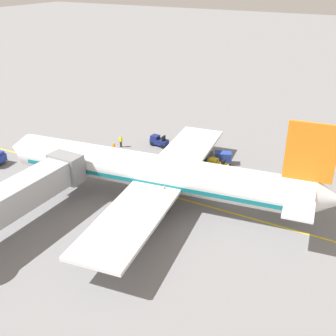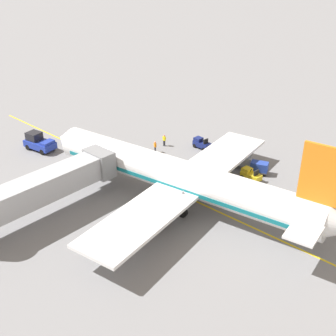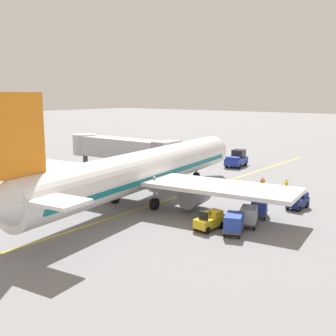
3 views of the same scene
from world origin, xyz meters
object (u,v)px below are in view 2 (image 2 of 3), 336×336
(baggage_cart_third_in_train, at_px, (259,167))
(ground_crew_loader, at_px, (164,140))
(baggage_tug_lead, at_px, (251,175))
(baggage_cart_front, at_px, (222,156))
(jet_bridge, at_px, (40,188))
(safety_cone_nose_left, at_px, (116,161))
(pushback_tractor, at_px, (39,142))
(ground_crew_wing_walker, at_px, (155,146))
(baggage_cart_second_in_train, at_px, (243,161))
(baggage_tug_trailing, at_px, (201,143))
(parked_airliner, at_px, (181,177))

(baggage_cart_third_in_train, bearing_deg, ground_crew_loader, 97.22)
(baggage_tug_lead, distance_m, baggage_cart_front, 5.66)
(jet_bridge, bearing_deg, safety_cone_nose_left, 16.11)
(pushback_tractor, height_order, baggage_cart_third_in_train, pushback_tractor)
(baggage_cart_front, bearing_deg, ground_crew_wing_walker, 113.95)
(ground_crew_wing_walker, height_order, ground_crew_loader, same)
(baggage_cart_second_in_train, bearing_deg, baggage_cart_third_in_train, -89.85)
(ground_crew_wing_walker, bearing_deg, baggage_tug_trailing, -35.07)
(baggage_cart_third_in_train, xyz_separation_m, safety_cone_nose_left, (-9.92, 15.46, -0.66))
(parked_airliner, bearing_deg, baggage_cart_third_in_train, -13.82)
(jet_bridge, bearing_deg, ground_crew_wing_walker, 6.73)
(parked_airliner, distance_m, baggage_tug_lead, 10.27)
(jet_bridge, distance_m, baggage_tug_trailing, 24.78)
(jet_bridge, height_order, baggage_tug_trailing, jet_bridge)
(parked_airliner, xyz_separation_m, baggage_tug_trailing, (12.74, 7.17, -2.47))
(baggage_cart_third_in_train, distance_m, ground_crew_wing_walker, 14.46)
(baggage_cart_third_in_train, bearing_deg, pushback_tractor, 118.63)
(jet_bridge, distance_m, baggage_cart_second_in_train, 25.28)
(baggage_tug_lead, xyz_separation_m, baggage_cart_front, (1.59, 5.43, 0.24))
(parked_airliner, relative_size, baggage_tug_trailing, 14.50)
(baggage_tug_trailing, bearing_deg, parked_airliner, -150.63)
(baggage_cart_front, height_order, ground_crew_loader, ground_crew_loader)
(safety_cone_nose_left, bearing_deg, baggage_cart_third_in_train, -57.33)
(jet_bridge, height_order, ground_crew_wing_walker, jet_bridge)
(baggage_cart_third_in_train, bearing_deg, jet_bridge, 153.76)
(parked_airliner, distance_m, ground_crew_loader, 15.28)
(pushback_tractor, distance_m, safety_cone_nose_left, 11.85)
(baggage_cart_second_in_train, xyz_separation_m, baggage_cart_third_in_train, (0.01, -2.42, 0.00))
(jet_bridge, relative_size, baggage_cart_front, 5.94)
(parked_airliner, bearing_deg, pushback_tractor, 96.79)
(jet_bridge, distance_m, baggage_cart_third_in_train, 26.25)
(ground_crew_loader, bearing_deg, baggage_cart_front, -81.64)
(parked_airliner, height_order, pushback_tractor, parked_airliner)
(parked_airliner, relative_size, baggage_cart_third_in_train, 12.62)
(baggage_cart_third_in_train, relative_size, ground_crew_loader, 1.75)
(baggage_tug_lead, bearing_deg, baggage_cart_third_in_train, 2.96)
(pushback_tractor, relative_size, baggage_tug_lead, 1.80)
(pushback_tractor, relative_size, baggage_cart_front, 1.59)
(baggage_cart_second_in_train, bearing_deg, ground_crew_wing_walker, 110.48)
(baggage_cart_third_in_train, bearing_deg, ground_crew_wing_walker, 107.15)
(baggage_cart_third_in_train, bearing_deg, baggage_cart_second_in_train, 90.15)
(baggage_cart_third_in_train, bearing_deg, baggage_tug_lead, -177.04)
(pushback_tractor, distance_m, baggage_cart_second_in_train, 27.97)
(baggage_cart_second_in_train, height_order, ground_crew_wing_walker, ground_crew_wing_walker)
(baggage_tug_lead, relative_size, baggage_cart_front, 0.88)
(baggage_cart_front, bearing_deg, baggage_cart_third_in_train, -84.74)
(baggage_tug_trailing, xyz_separation_m, baggage_cart_second_in_train, (-1.14, -7.61, 0.24))
(parked_airliner, height_order, baggage_tug_trailing, parked_airliner)
(baggage_tug_lead, bearing_deg, safety_cone_nose_left, 116.70)
(baggage_cart_second_in_train, height_order, safety_cone_nose_left, baggage_cart_second_in_train)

